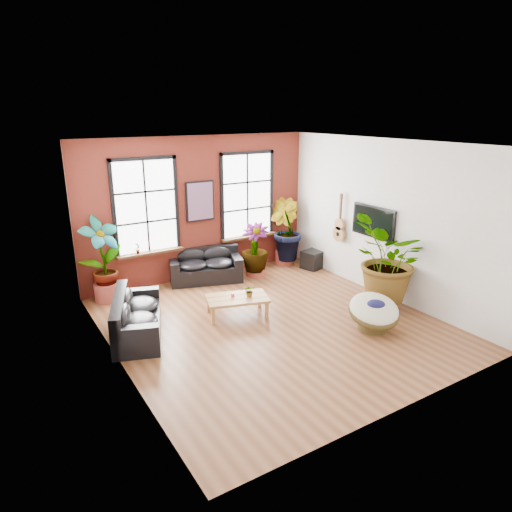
# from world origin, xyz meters

# --- Properties ---
(room) EXTENTS (6.04, 6.54, 3.54)m
(room) POSITION_xyz_m (0.00, 0.15, 1.75)
(room) COLOR brown
(room) RESTS_ON ground
(sofa_back) EXTENTS (1.92, 1.35, 0.80)m
(sofa_back) POSITION_xyz_m (-0.05, 2.92, 0.36)
(sofa_back) COLOR black
(sofa_back) RESTS_ON ground
(sofa_left) EXTENTS (1.44, 2.11, 0.77)m
(sofa_left) POSITION_xyz_m (-2.46, 0.97, 0.35)
(sofa_left) COLOR black
(sofa_left) RESTS_ON ground
(coffee_table) EXTENTS (1.40, 1.05, 0.48)m
(coffee_table) POSITION_xyz_m (-0.39, 0.70, 0.36)
(coffee_table) COLOR #9F6E39
(coffee_table) RESTS_ON ground
(papasan_chair) EXTENTS (1.28, 1.28, 0.73)m
(papasan_chair) POSITION_xyz_m (1.52, -1.25, 0.38)
(papasan_chair) COLOR #4B3C1A
(papasan_chair) RESTS_ON ground
(poster) EXTENTS (0.74, 0.06, 0.98)m
(poster) POSITION_xyz_m (0.00, 3.18, 1.95)
(poster) COLOR black
(poster) RESTS_ON room
(tv_wall_unit) EXTENTS (0.13, 1.86, 1.20)m
(tv_wall_unit) POSITION_xyz_m (2.93, 0.60, 1.54)
(tv_wall_unit) COLOR black
(tv_wall_unit) RESTS_ON room
(media_box) EXTENTS (0.67, 0.60, 0.47)m
(media_box) POSITION_xyz_m (2.81, 2.22, 0.24)
(media_box) COLOR black
(media_box) RESTS_ON ground
(pot_back_left) EXTENTS (0.65, 0.65, 0.41)m
(pot_back_left) POSITION_xyz_m (-2.48, 2.92, 0.20)
(pot_back_left) COLOR #9B3C32
(pot_back_left) RESTS_ON ground
(pot_back_right) EXTENTS (0.60, 0.60, 0.37)m
(pot_back_right) POSITION_xyz_m (2.35, 2.89, 0.19)
(pot_back_right) COLOR #9B3C32
(pot_back_right) RESTS_ON ground
(pot_right_wall) EXTENTS (0.68, 0.68, 0.40)m
(pot_right_wall) POSITION_xyz_m (2.45, -0.66, 0.20)
(pot_right_wall) COLOR #9B3C32
(pot_right_wall) RESTS_ON ground
(pot_mid) EXTENTS (0.58, 0.58, 0.36)m
(pot_mid) POSITION_xyz_m (1.19, 2.54, 0.18)
(pot_mid) COLOR #9B3C32
(pot_mid) RESTS_ON ground
(floor_plant_back_left) EXTENTS (1.09, 0.91, 1.77)m
(floor_plant_back_left) POSITION_xyz_m (-2.49, 2.91, 1.04)
(floor_plant_back_left) COLOR #16541A
(floor_plant_back_left) RESTS_ON ground
(floor_plant_back_right) EXTENTS (0.93, 1.06, 1.66)m
(floor_plant_back_right) POSITION_xyz_m (2.33, 2.86, 0.98)
(floor_plant_back_right) COLOR #16541A
(floor_plant_back_right) RESTS_ON ground
(floor_plant_right_wall) EXTENTS (2.19, 2.12, 1.85)m
(floor_plant_right_wall) POSITION_xyz_m (2.45, -0.69, 1.08)
(floor_plant_right_wall) COLOR #16541A
(floor_plant_right_wall) RESTS_ON ground
(floor_plant_mid) EXTENTS (0.96, 0.96, 1.22)m
(floor_plant_mid) POSITION_xyz_m (1.16, 2.52, 0.75)
(floor_plant_mid) COLOR #16541A
(floor_plant_mid) RESTS_ON ground
(table_plant) EXTENTS (0.25, 0.22, 0.25)m
(table_plant) POSITION_xyz_m (-0.16, 0.59, 0.53)
(table_plant) COLOR #16541A
(table_plant) RESTS_ON coffee_table
(sill_plant_left) EXTENTS (0.17, 0.17, 0.27)m
(sill_plant_left) POSITION_xyz_m (-1.65, 3.13, 1.04)
(sill_plant_left) COLOR #16541A
(sill_plant_left) RESTS_ON room
(sill_plant_right) EXTENTS (0.19, 0.19, 0.27)m
(sill_plant_right) POSITION_xyz_m (1.70, 3.13, 1.04)
(sill_plant_right) COLOR #16541A
(sill_plant_right) RESTS_ON room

